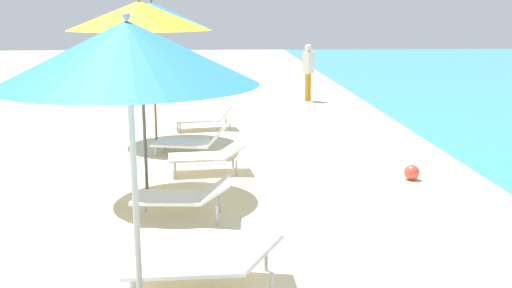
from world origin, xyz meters
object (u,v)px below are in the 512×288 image
(lounger_farthest_inland, at_px, (194,141))
(umbrella_farthest, at_px, (152,15))
(lounger_second_shoreside, at_px, (208,257))
(beach_ball, at_px, (412,172))
(umbrella_third, at_px, (139,16))
(person_walking_far, at_px, (308,67))
(lounger_third_inland, at_px, (183,195))
(lounger_farthest_shoreside, at_px, (205,117))
(umbrella_second, at_px, (128,53))
(lounger_third_shoreside, at_px, (208,155))

(lounger_farthest_inland, bearing_deg, umbrella_farthest, -44.06)
(lounger_second_shoreside, xyz_separation_m, beach_ball, (3.18, 3.46, -0.18))
(umbrella_third, relative_size, person_walking_far, 1.69)
(lounger_third_inland, distance_m, lounger_farthest_shoreside, 5.77)
(umbrella_third, height_order, umbrella_farthest, umbrella_farthest)
(lounger_farthest_inland, bearing_deg, lounger_third_inland, 102.90)
(lounger_second_shoreside, xyz_separation_m, lounger_farthest_inland, (-0.40, 5.35, -0.04))
(lounger_third_inland, relative_size, beach_ball, 5.28)
(lounger_second_shoreside, bearing_deg, lounger_farthest_inland, -87.46)
(umbrella_second, bearing_deg, lounger_third_inland, 87.05)
(beach_ball, bearing_deg, person_walking_far, 93.21)
(umbrella_second, relative_size, person_walking_far, 1.57)
(lounger_second_shoreside, distance_m, lounger_farthest_inland, 5.37)
(lounger_second_shoreside, xyz_separation_m, person_walking_far, (2.71, 11.78, 0.73))
(umbrella_second, relative_size, lounger_farthest_inland, 1.74)
(lounger_farthest_inland, xyz_separation_m, person_walking_far, (3.11, 6.42, 0.77))
(umbrella_second, relative_size, umbrella_third, 0.93)
(lounger_third_shoreside, relative_size, lounger_farthest_shoreside, 0.95)
(lounger_third_shoreside, height_order, lounger_third_inland, lounger_third_inland)
(umbrella_second, bearing_deg, person_walking_far, 75.82)
(umbrella_second, relative_size, lounger_farthest_shoreside, 1.90)
(lounger_second_shoreside, distance_m, lounger_third_inland, 1.94)
(umbrella_farthest, relative_size, person_walking_far, 1.70)
(lounger_third_shoreside, distance_m, lounger_farthest_inland, 1.31)
(lounger_third_inland, relative_size, lounger_farthest_shoreside, 0.94)
(lounger_third_shoreside, distance_m, lounger_third_inland, 2.18)
(umbrella_farthest, height_order, lounger_farthest_shoreside, umbrella_farthest)
(umbrella_third, bearing_deg, lounger_farthest_inland, 74.74)
(lounger_farthest_shoreside, xyz_separation_m, lounger_farthest_inland, (-0.15, -2.33, -0.02))
(umbrella_second, relative_size, beach_ball, 10.69)
(lounger_second_shoreside, distance_m, lounger_farthest_shoreside, 7.68)
(lounger_third_inland, bearing_deg, lounger_third_shoreside, -92.93)
(lounger_farthest_shoreside, xyz_separation_m, person_walking_far, (2.96, 4.10, 0.74))
(umbrella_second, distance_m, umbrella_farthest, 7.65)
(umbrella_second, height_order, person_walking_far, umbrella_second)
(lounger_third_shoreside, xyz_separation_m, beach_ball, (3.28, -0.62, -0.18))
(lounger_third_inland, xyz_separation_m, umbrella_farthest, (-0.88, 4.71, 2.25))
(lounger_second_shoreside, relative_size, umbrella_farthest, 0.54)
(lounger_second_shoreside, height_order, lounger_third_inland, lounger_second_shoreside)
(umbrella_second, height_order, lounger_third_inland, umbrella_second)
(umbrella_second, relative_size, umbrella_farthest, 0.92)
(umbrella_third, height_order, lounger_farthest_shoreside, umbrella_third)
(lounger_farthest_inland, relative_size, person_walking_far, 0.90)
(lounger_second_shoreside, distance_m, person_walking_far, 12.11)
(umbrella_third, distance_m, lounger_farthest_inland, 3.25)
(umbrella_third, relative_size, beach_ball, 11.50)
(lounger_second_shoreside, distance_m, beach_ball, 4.70)
(lounger_third_shoreside, bearing_deg, lounger_second_shoreside, 85.21)
(lounger_third_inland, height_order, lounger_farthest_shoreside, lounger_farthest_shoreside)
(lounger_third_inland, bearing_deg, lounger_farthest_shoreside, -87.14)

